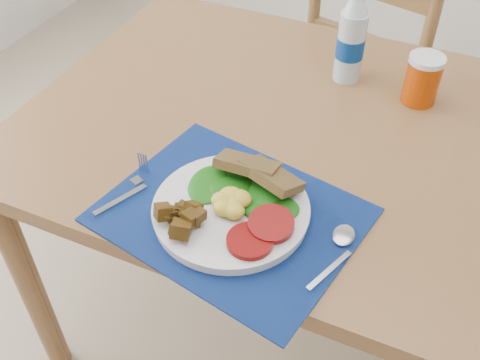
# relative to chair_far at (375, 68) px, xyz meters

# --- Properties ---
(table) EXTENTS (1.40, 0.90, 0.75)m
(table) POSITION_rel_chair_far_xyz_m (0.06, -0.61, 0.11)
(table) COLOR brown
(table) RESTS_ON ground
(chair_far) EXTENTS (0.49, 0.48, 1.10)m
(chair_far) POSITION_rel_chair_far_xyz_m (0.00, 0.00, 0.00)
(chair_far) COLOR brown
(chair_far) RESTS_ON ground
(placemat) EXTENTS (0.50, 0.43, 0.00)m
(placemat) POSITION_rel_chair_far_xyz_m (-0.07, -0.92, 0.19)
(placemat) COLOR black
(placemat) RESTS_ON table
(breakfast_plate) EXTENTS (0.28, 0.28, 0.07)m
(breakfast_plate) POSITION_rel_chair_far_xyz_m (-0.07, -0.92, 0.21)
(breakfast_plate) COLOR silver
(breakfast_plate) RESTS_ON placemat
(fork) EXTENTS (0.06, 0.16, 0.00)m
(fork) POSITION_rel_chair_far_xyz_m (-0.27, -0.93, 0.20)
(fork) COLOR #B2B5BA
(fork) RESTS_ON placemat
(spoon) EXTENTS (0.05, 0.16, 0.00)m
(spoon) POSITION_rel_chair_far_xyz_m (0.13, -0.91, 0.20)
(spoon) COLOR #B2B5BA
(spoon) RESTS_ON placemat
(water_bottle) EXTENTS (0.07, 0.07, 0.22)m
(water_bottle) POSITION_rel_chair_far_xyz_m (-0.01, -0.39, 0.29)
(water_bottle) COLOR #ADBFCC
(water_bottle) RESTS_ON table
(juice_glass) EXTENTS (0.08, 0.08, 0.11)m
(juice_glass) POSITION_rel_chair_far_xyz_m (0.17, -0.41, 0.24)
(juice_glass) COLOR #AF3704
(juice_glass) RESTS_ON table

